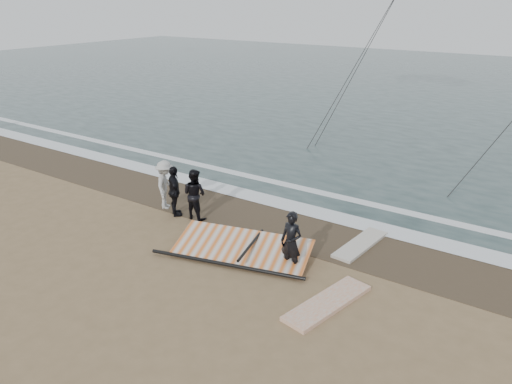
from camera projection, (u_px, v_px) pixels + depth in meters
ground at (221, 299)px, 12.16m from camera, size 120.00×120.00×0.00m
sea at (489, 93)px, 37.59m from camera, size 120.00×54.00×0.02m
wet_sand at (309, 231)px, 15.63m from camera, size 120.00×2.80×0.01m
foam_near at (329, 215)px, 16.70m from camera, size 120.00×0.90×0.01m
foam_far at (350, 199)px, 18.01m from camera, size 120.00×0.45×0.01m
man_main at (291, 242)px, 13.10m from camera, size 0.64×0.44×1.70m
board_white at (328, 303)px, 11.91m from camera, size 1.24×2.67×0.10m
board_cream at (360, 244)px, 14.70m from camera, size 0.84×2.38×0.10m
trio_cluster at (177, 189)px, 16.64m from camera, size 2.37×1.42×1.72m
sail_rig at (243, 248)px, 14.21m from camera, size 4.36×2.61×0.50m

